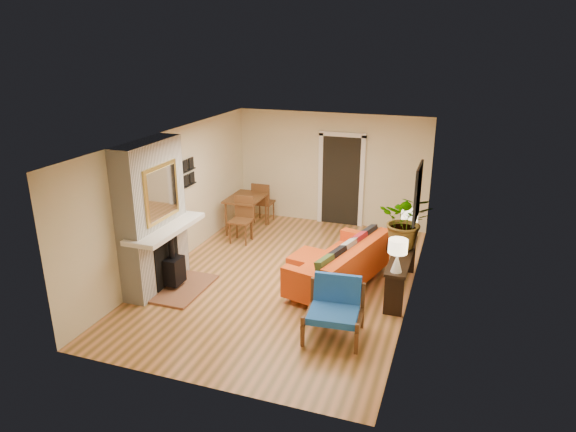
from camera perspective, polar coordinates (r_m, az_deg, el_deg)
name	(u,v)px	position (r m, az deg, el deg)	size (l,w,h in m)	color
room_shell	(351,180)	(11.30, 7.00, 3.95)	(6.50, 6.50, 6.50)	#D48851
fireplace	(154,220)	(9.05, -14.62, -0.45)	(1.09, 1.68, 2.60)	white
sofa	(343,266)	(9.13, 6.15, -5.51)	(1.50, 2.43, 0.89)	silver
ottoman	(312,263)	(9.64, 2.65, -5.21)	(0.84, 0.84, 0.36)	silver
blue_chair	(335,305)	(7.70, 5.25, -9.80)	(0.89, 0.88, 0.86)	brown
dining_table	(249,204)	(11.59, -4.30, 1.36)	(0.77, 1.83, 0.99)	brown
console_table	(402,261)	(9.00, 12.52, -4.94)	(0.34, 1.85, 0.72)	black
lamp_near	(398,252)	(8.12, 12.08, -3.90)	(0.30, 0.30, 0.54)	white
lamp_far	(409,221)	(9.50, 13.30, -0.53)	(0.30, 0.30, 0.54)	white
houseplant	(406,220)	(9.05, 13.00, -0.48)	(0.88, 0.76, 0.98)	#1E5919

